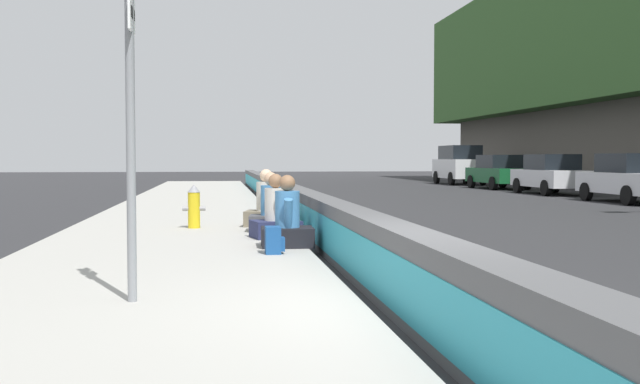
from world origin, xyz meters
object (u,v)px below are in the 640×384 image
parked_car_midline (551,174)px  parked_car_far (499,172)px  fire_hydrant (194,206)px  parked_car_fourth (630,178)px  backpack (274,240)px  seated_person_rear (271,213)px  parked_car_farther (459,164)px  seated_person_middle (276,218)px  seated_person_foreground (287,224)px  seated_person_far (266,208)px  route_sign_post (131,89)px

parked_car_midline → parked_car_far: 5.85m
fire_hydrant → parked_car_fourth: bearing=-58.0°
backpack → parked_car_midline: 23.70m
seated_person_rear → parked_car_farther: size_ratio=0.24×
seated_person_rear → seated_person_middle: bearing=179.9°
parked_car_midline → fire_hydrant: bearing=136.5°
seated_person_middle → fire_hydrant: bearing=36.0°
seated_person_rear → parked_car_far: bearing=-30.6°
backpack → parked_car_midline: bearing=-34.1°
backpack → parked_car_farther: size_ratio=0.08×
seated_person_foreground → parked_car_midline: size_ratio=0.25×
seated_person_far → parked_car_midline: parked_car_midline is taller
fire_hydrant → parked_car_far: bearing=-34.3°
parked_car_midline → parked_car_farther: parked_car_farther is taller
seated_person_rear → backpack: size_ratio=2.84×
route_sign_post → parked_car_farther: (35.47, -14.90, -1.03)m
parked_car_far → parked_car_fourth: bearing=-179.4°
route_sign_post → seated_person_rear: bearing=-14.7°
seated_person_foreground → route_sign_post: bearing=156.4°
route_sign_post → parked_car_midline: bearing=-32.8°
parked_car_midline → backpack: bearing=145.9°
fire_hydrant → parked_car_fourth: 17.20m
seated_person_middle → seated_person_rear: seated_person_rear is taller
seated_person_rear → parked_car_midline: 20.77m
parked_car_midline → parked_car_fourth: bearing=-179.8°
route_sign_post → seated_person_far: (8.10, -1.82, -1.70)m
backpack → parked_car_far: parked_car_far is taller
fire_hydrant → parked_car_farther: parked_car_farther is taller
seated_person_foreground → parked_car_farther: size_ratio=0.24×
seated_person_foreground → seated_person_rear: (2.62, 0.08, -0.00)m
seated_person_middle → parked_car_midline: (17.37, -13.08, 0.37)m
seated_person_far → backpack: size_ratio=2.94×
seated_person_rear → parked_car_fourth: size_ratio=0.25×
seated_person_middle → backpack: seated_person_middle is taller
fire_hydrant → seated_person_middle: size_ratio=0.78×
parked_car_far → seated_person_middle: bearing=150.8°
seated_person_far → parked_car_farther: 30.34m
fire_hydrant → parked_car_midline: size_ratio=0.20×
seated_person_foreground → seated_person_middle: (1.38, 0.08, -0.00)m
parked_car_fourth → seated_person_middle: bearing=130.4°
fire_hydrant → seated_person_far: size_ratio=0.75×
route_sign_post → backpack: size_ratio=9.00×
seated_person_rear → parked_car_farther: bearing=-24.7°
seated_person_far → parked_car_far: 24.62m
route_sign_post → seated_person_rear: size_ratio=3.17×
seated_person_foreground → parked_car_fourth: parked_car_fourth is taller
seated_person_far → backpack: (-4.57, 0.18, -0.17)m
fire_hydrant → seated_person_foreground: 3.76m
parked_car_midline → parked_car_far: (5.85, 0.09, 0.00)m
parked_car_fourth → parked_car_farther: size_ratio=0.94×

